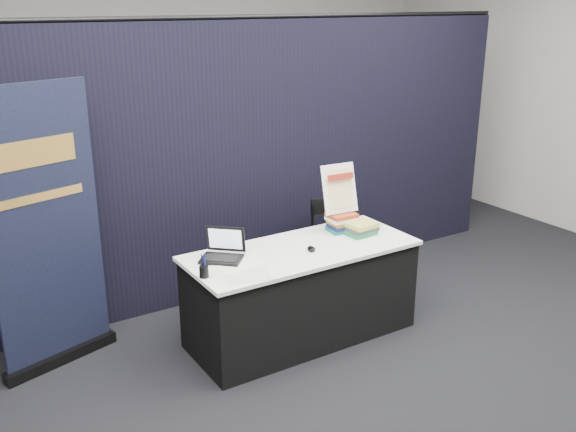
# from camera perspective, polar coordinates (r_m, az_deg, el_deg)

# --- Properties ---
(floor) EXTENTS (8.00, 8.00, 0.00)m
(floor) POSITION_cam_1_polar(r_m,az_deg,el_deg) (4.85, 4.84, -13.23)
(floor) COLOR black
(floor) RESTS_ON ground
(wall_back) EXTENTS (8.00, 0.02, 3.50)m
(wall_back) POSITION_cam_1_polar(r_m,az_deg,el_deg) (7.72, -13.29, 12.24)
(wall_back) COLOR #A7A59E
(wall_back) RESTS_ON floor
(drape_partition) EXTENTS (6.00, 0.08, 2.40)m
(drape_partition) POSITION_cam_1_polar(r_m,az_deg,el_deg) (5.63, -4.65, 4.71)
(drape_partition) COLOR black
(drape_partition) RESTS_ON floor
(display_table) EXTENTS (1.80, 0.75, 0.75)m
(display_table) POSITION_cam_1_polar(r_m,az_deg,el_deg) (5.06, 1.20, -6.85)
(display_table) COLOR black
(display_table) RESTS_ON floor
(laptop) EXTENTS (0.36, 0.40, 0.23)m
(laptop) POSITION_cam_1_polar(r_m,az_deg,el_deg) (4.72, -6.17, -3.19)
(laptop) COLOR black
(laptop) RESTS_ON display_table
(mouse) EXTENTS (0.09, 0.11, 0.03)m
(mouse) POSITION_cam_1_polar(r_m,az_deg,el_deg) (4.87, 2.09, -2.92)
(mouse) COLOR black
(mouse) RESTS_ON display_table
(brochure_left) EXTENTS (0.36, 0.29, 0.00)m
(brochure_left) POSITION_cam_1_polar(r_m,az_deg,el_deg) (4.44, -3.68, -5.33)
(brochure_left) COLOR silver
(brochure_left) RESTS_ON display_table
(brochure_mid) EXTENTS (0.33, 0.25, 0.00)m
(brochure_mid) POSITION_cam_1_polar(r_m,az_deg,el_deg) (4.49, -5.01, -5.09)
(brochure_mid) COLOR silver
(brochure_mid) RESTS_ON display_table
(brochure_right) EXTENTS (0.35, 0.26, 0.00)m
(brochure_right) POSITION_cam_1_polar(r_m,az_deg,el_deg) (4.63, -4.43, -4.30)
(brochure_right) COLOR white
(brochure_right) RESTS_ON display_table
(pen_cup) EXTENTS (0.08, 0.08, 0.08)m
(pen_cup) POSITION_cam_1_polar(r_m,az_deg,el_deg) (4.44, -7.48, -4.93)
(pen_cup) COLOR black
(pen_cup) RESTS_ON display_table
(book_stack_tall) EXTENTS (0.24, 0.19, 0.15)m
(book_stack_tall) POSITION_cam_1_polar(r_m,az_deg,el_deg) (5.27, 4.72, -0.53)
(book_stack_tall) COLOR #1A6460
(book_stack_tall) RESTS_ON display_table
(book_stack_short) EXTENTS (0.23, 0.18, 0.10)m
(book_stack_short) POSITION_cam_1_polar(r_m,az_deg,el_deg) (5.21, 6.49, -1.11)
(book_stack_short) COLOR #20783F
(book_stack_short) RESTS_ON display_table
(info_sign) EXTENTS (0.31, 0.16, 0.41)m
(info_sign) POSITION_cam_1_polar(r_m,az_deg,el_deg) (5.21, 4.59, 2.40)
(info_sign) COLOR black
(info_sign) RESTS_ON book_stack_tall
(pullup_banner) EXTENTS (0.86, 0.34, 2.05)m
(pullup_banner) POSITION_cam_1_polar(r_m,az_deg,el_deg) (4.80, -20.57, -2.61)
(pullup_banner) COLOR black
(pullup_banner) RESTS_ON floor
(stacking_chair) EXTENTS (0.43, 0.43, 0.84)m
(stacking_chair) POSITION_cam_1_polar(r_m,az_deg,el_deg) (5.89, 4.41, -2.15)
(stacking_chair) COLOR black
(stacking_chair) RESTS_ON floor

